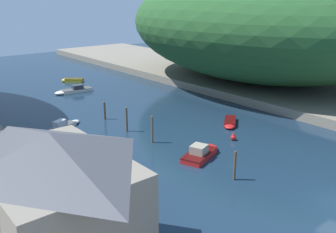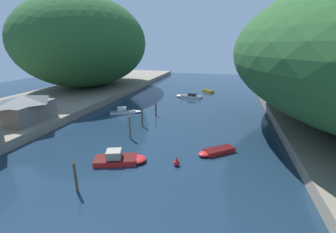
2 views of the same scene
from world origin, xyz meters
The scene contains 14 objects.
water_surface centered at (0.00, 30.00, 0.00)m, with size 130.00×130.00×0.00m, color #192D42.
right_bank centered at (26.88, 30.00, 0.64)m, with size 22.00×120.00×1.28m.
hillside_right centered at (27.98, 29.90, 10.99)m, with size 38.20×53.49×19.42m.
waterfront_building centered at (-19.85, 7.63, 5.03)m, with size 7.86×10.93×7.28m.
boat_navy_launch centered at (-1.96, 13.67, 0.43)m, with size 5.85×3.82×1.44m.
boat_white_cruiser centered at (-9.28, 30.51, 0.37)m, with size 5.66×3.54×1.26m.
boat_far_upstream centered at (3.25, 54.28, 0.31)m, with size 3.91×4.00×0.63m.
boat_cabin_cruiser centered at (-0.29, 46.37, 0.39)m, with size 6.45×2.55×1.25m.
boat_far_right_bank centered at (7.69, 18.36, 0.27)m, with size 4.43×3.98×0.55m.
mooring_post_nearest centered at (-3.29, 8.14, 1.41)m, with size 0.24×0.24×2.80m.
mooring_post_middle centered at (-3.59, 19.85, 1.60)m, with size 0.25×0.25×3.19m.
mooring_post_fourth centered at (-3.75, 24.70, 1.54)m, with size 0.25×0.25×3.06m.
mooring_post_farthest centered at (-3.42, 30.47, 1.21)m, with size 0.29×0.29×2.41m.
channel_buoy_near centered at (3.97, 14.56, 0.38)m, with size 0.64×0.64×0.97m.
Camera 1 is at (-27.00, -11.32, 15.73)m, focal length 40.00 mm.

